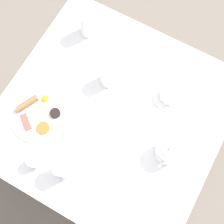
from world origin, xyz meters
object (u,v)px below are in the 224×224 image
fork_by_plate (183,64)px  spoon_for_tea (131,65)px  teapot_near (168,150)px  teacup_with_saucer_left (169,96)px  napkin_folded (119,203)px  fork_spare (59,54)px  water_glass_short (63,169)px  knife_by_plate (113,150)px  creamer_jug (35,161)px  water_glass_tall (88,24)px  breakfast_plate (40,113)px  wine_glass_spare (108,75)px

fork_by_plate → spoon_for_tea: (-0.22, -0.13, 0.00)m
teapot_near → spoon_for_tea: (-0.34, 0.30, -0.05)m
teacup_with_saucer_left → spoon_for_tea: size_ratio=0.97×
napkin_folded → fork_spare: 0.76m
water_glass_short → napkin_folded: bearing=-1.5°
knife_by_plate → spoon_for_tea: (-0.13, 0.41, 0.00)m
knife_by_plate → napkin_folded: bearing=-54.9°
teapot_near → creamer_jug: teapot_near is taller
water_glass_tall → teapot_near: bearing=-30.6°
creamer_jug → knife_by_plate: creamer_jug is taller
spoon_for_tea → water_glass_short: bearing=-91.1°
breakfast_plate → spoon_for_tea: bearing=59.2°
water_glass_tall → fork_by_plate: 0.50m
teacup_with_saucer_left → creamer_jug: (-0.37, -0.55, 0.01)m
water_glass_tall → spoon_for_tea: size_ratio=0.99×
teacup_with_saucer_left → creamer_jug: creamer_jug is taller
napkin_folded → fork_by_plate: bearing=93.0°
creamer_jug → spoon_for_tea: size_ratio=0.59×
teapot_near → fork_spare: 0.70m
fork_by_plate → spoon_for_tea: same height
breakfast_plate → knife_by_plate: breakfast_plate is taller
water_glass_tall → fork_by_plate: water_glass_tall is taller
wine_glass_spare → spoon_for_tea: (0.06, 0.13, -0.06)m
napkin_folded → knife_by_plate: napkin_folded is taller
water_glass_short → wine_glass_spare: (-0.04, 0.46, -0.00)m
spoon_for_tea → knife_by_plate: bearing=-72.7°
napkin_folded → fork_by_plate: napkin_folded is taller
teapot_near → napkin_folded: teapot_near is taller
wine_glass_spare → fork_by_plate: 0.38m
creamer_jug → napkin_folded: (0.40, 0.02, -0.03)m
fork_spare → knife_by_plate: bearing=-32.0°
napkin_folded → spoon_for_tea: size_ratio=1.26×
wine_glass_spare → napkin_folded: 0.57m
teapot_near → water_glass_short: (-0.35, -0.29, 0.02)m
breakfast_plate → wine_glass_spare: wine_glass_spare is taller
water_glass_tall → spoon_for_tea: water_glass_tall is taller
teacup_with_saucer_left → water_glass_tall: (-0.50, 0.12, 0.05)m
spoon_for_tea → teacup_with_saucer_left: bearing=-15.4°
water_glass_tall → wine_glass_spare: (0.21, -0.19, -0.01)m
water_glass_tall → wine_glass_spare: water_glass_tall is taller
breakfast_plate → fork_by_plate: size_ratio=1.74×
creamer_jug → teacup_with_saucer_left: bearing=56.1°
fork_spare → fork_by_plate: bearing=23.7°
breakfast_plate → fork_spare: size_ratio=1.92×
breakfast_plate → fork_spare: breakfast_plate is taller
teapot_near → spoon_for_tea: teapot_near is taller
teapot_near → fork_by_plate: size_ratio=1.21×
water_glass_short → creamer_jug: 0.14m
teacup_with_saucer_left → fork_by_plate: 0.19m
wine_glass_spare → creamer_jug: bearing=-99.5°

